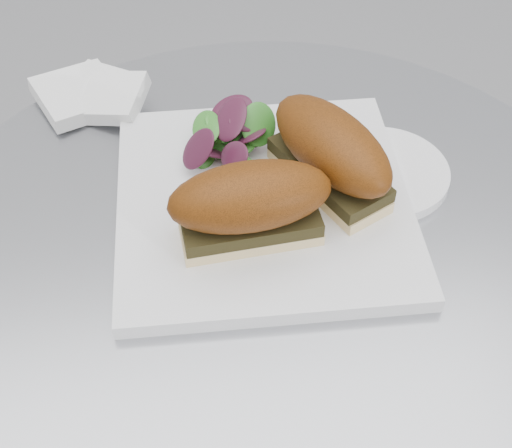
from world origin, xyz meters
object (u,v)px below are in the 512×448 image
Objects in this scene: sandwich_right at (331,151)px; saucer at (384,173)px; plate at (263,202)px; sandwich_left at (250,204)px.

sandwich_right reaches higher than saucer.
sandwich_left reaches higher than plate.
plate is at bearing -168.40° from saucer.
sandwich_right is (0.08, 0.06, -0.00)m from sandwich_left.
plate is 0.07m from sandwich_left.
sandwich_right reaches higher than plate.
sandwich_left is (-0.02, -0.05, 0.05)m from plate.
sandwich_left is 0.10m from sandwich_right.
sandwich_left is 1.14× the size of saucer.
sandwich_left and sandwich_right have the same top height.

